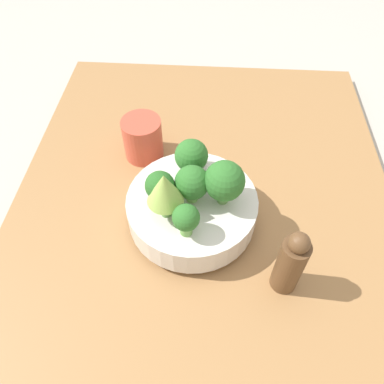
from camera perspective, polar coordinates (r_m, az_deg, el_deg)
The scene contains 11 objects.
ground_plane at distance 0.75m, azimuth 1.41°, elevation -7.08°, with size 6.00×6.00×0.00m, color #ADA89E.
table at distance 0.73m, azimuth 1.43°, elevation -6.43°, with size 1.11×0.77×0.03m.
bowl at distance 0.70m, azimuth -0.00°, elevation -2.57°, with size 0.24×0.24×0.07m.
broccoli_floret_back at distance 0.63m, azimuth 4.96°, elevation 1.63°, with size 0.07×0.07×0.09m.
broccoli_floret_left at distance 0.69m, azimuth -0.09°, elevation 5.49°, with size 0.06×0.06×0.07m.
broccoli_floret_front at distance 0.64m, azimuth -4.90°, elevation 0.79°, with size 0.05×0.05×0.07m.
romanesco_piece_near at distance 0.60m, azimuth -4.20°, elevation 0.38°, with size 0.06×0.06×0.10m.
broccoli_floret_right at distance 0.60m, azimuth -0.92°, elevation -4.08°, with size 0.05×0.05×0.07m.
broccoli_floret_center at distance 0.64m, azimuth 0.00°, elevation 1.38°, with size 0.06×0.06×0.08m.
cup at distance 0.82m, azimuth -7.51°, elevation 8.10°, with size 0.09×0.09×0.09m.
pepper_mill at distance 0.62m, azimuth 14.80°, elevation -10.42°, with size 0.05×0.05×0.15m.
Camera 1 is at (0.40, 0.01, 0.63)m, focal length 35.00 mm.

